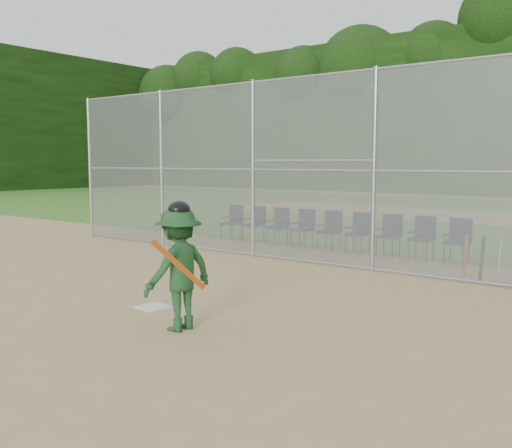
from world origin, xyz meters
The scene contains 16 objects.
ground centered at (0.00, 0.00, 0.00)m, with size 100.00×100.00×0.00m, color tan.
grass_strip centered at (0.00, 18.00, 0.01)m, with size 100.00×100.00×0.00m, color #3A6F21.
dirt_patch_far centered at (0.00, 18.00, 0.01)m, with size 24.00×24.00×0.00m, color tan.
backstop_fence centered at (0.00, 5.00, 2.07)m, with size 16.09×0.09×4.00m.
home_plate centered at (-0.33, 0.40, 0.01)m, with size 0.41×0.41×0.02m, color silver.
batter_at_plate centered at (0.78, -0.16, 0.81)m, with size 0.96×1.23×1.68m.
spare_bats centered at (3.19, 5.23, 0.42)m, with size 0.96×0.29×0.85m.
chair_0 centered at (-4.29, 6.96, 0.48)m, with size 0.54×0.52×0.96m, color #0E1834, non-canonical shape.
chair_1 centered at (-3.50, 6.96, 0.48)m, with size 0.54×0.52×0.96m, color #0E1834, non-canonical shape.
chair_2 centered at (-2.71, 6.96, 0.48)m, with size 0.54×0.52×0.96m, color #0E1834, non-canonical shape.
chair_3 centered at (-1.92, 6.96, 0.48)m, with size 0.54×0.52×0.96m, color #0E1834, non-canonical shape.
chair_4 centered at (-1.13, 6.96, 0.48)m, with size 0.54×0.52×0.96m, color #0E1834, non-canonical shape.
chair_5 centered at (-0.34, 6.96, 0.48)m, with size 0.54×0.52×0.96m, color #0E1834, non-canonical shape.
chair_6 centered at (0.45, 6.96, 0.48)m, with size 0.54×0.52×0.96m, color #0E1834, non-canonical shape.
chair_7 centered at (1.24, 6.96, 0.48)m, with size 0.54×0.52×0.96m, color #0E1834, non-canonical shape.
chair_8 centered at (2.03, 6.96, 0.48)m, with size 0.54×0.52×0.96m, color #0E1834, non-canonical shape.
Camera 1 is at (5.96, -5.29, 2.16)m, focal length 40.00 mm.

